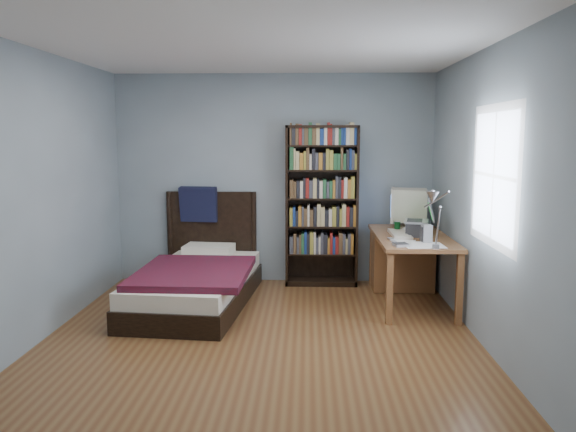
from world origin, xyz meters
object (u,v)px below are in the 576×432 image
object	(u,v)px
laptop	(418,226)
soda_can	(397,227)
keyboard	(400,234)
bed	(198,279)
bookshelf	(322,206)
desk	(404,256)
desk_lamp	(434,203)
crt_monitor	(408,206)
speaker	(427,234)

from	to	relation	value
laptop	soda_can	world-z (taller)	laptop
keyboard	bed	world-z (taller)	bed
bookshelf	bed	size ratio (longest dim) A/B	0.88
desk	desk_lamp	distance (m)	1.67
desk	keyboard	bearing A→B (deg)	-106.11
crt_monitor	bookshelf	bearing A→B (deg)	164.88
desk_lamp	speaker	bearing A→B (deg)	82.30
keyboard	speaker	world-z (taller)	speaker
laptop	bed	size ratio (longest dim) A/B	0.18
desk	desk_lamp	world-z (taller)	desk_lamp
keyboard	soda_can	xyz separation A→B (m)	(0.01, 0.22, 0.04)
crt_monitor	bed	bearing A→B (deg)	-166.64
crt_monitor	bed	xyz separation A→B (m)	(-2.30, -0.55, -0.73)
desk_lamp	speaker	world-z (taller)	desk_lamp
crt_monitor	laptop	distance (m)	0.53
desk	laptop	distance (m)	0.62
keyboard	laptop	bearing A→B (deg)	-0.30
desk	desk_lamp	bearing A→B (deg)	-90.84
speaker	bookshelf	xyz separation A→B (m)	(-0.99, 1.16, 0.13)
crt_monitor	speaker	bearing A→B (deg)	-88.20
desk	laptop	xyz separation A→B (m)	(0.06, -0.45, 0.43)
desk	speaker	bearing A→B (deg)	-85.72
desk_lamp	soda_can	world-z (taller)	desk_lamp
bookshelf	bed	xyz separation A→B (m)	(-1.33, -0.81, -0.69)
speaker	crt_monitor	bearing A→B (deg)	83.03
bookshelf	soda_can	bearing A→B (deg)	-34.26
desk	speaker	world-z (taller)	speaker
desk_lamp	speaker	size ratio (longest dim) A/B	3.22
laptop	bookshelf	bearing A→B (deg)	142.15
desk	bed	bearing A→B (deg)	-167.86
keyboard	speaker	bearing A→B (deg)	-64.03
desk	crt_monitor	distance (m)	0.58
keyboard	bookshelf	size ratio (longest dim) A/B	0.26
desk_lamp	bed	distance (m)	2.62
laptop	speaker	bearing A→B (deg)	-89.23
desk	laptop	size ratio (longest dim) A/B	3.92
laptop	speaker	world-z (taller)	laptop
crt_monitor	bed	world-z (taller)	crt_monitor
desk	speaker	size ratio (longest dim) A/B	8.45
desk_lamp	bed	xyz separation A→B (m)	(-2.24, 0.98, -0.94)
desk_lamp	keyboard	distance (m)	1.12
desk	crt_monitor	xyz separation A→B (m)	(0.03, 0.06, 0.57)
desk_lamp	soda_can	size ratio (longest dim) A/B	4.92
keyboard	bed	bearing A→B (deg)	-178.93
keyboard	bookshelf	distance (m)	1.13
keyboard	bookshelf	bearing A→B (deg)	136.27
bookshelf	desk	bearing A→B (deg)	-18.96
speaker	desk_lamp	bearing A→B (deg)	-106.47
desk_lamp	keyboard	size ratio (longest dim) A/B	1.20
keyboard	bed	xyz separation A→B (m)	(-2.13, -0.04, -0.49)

